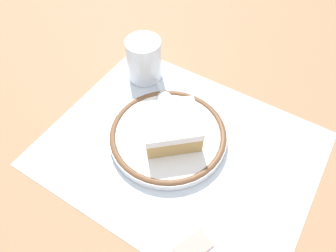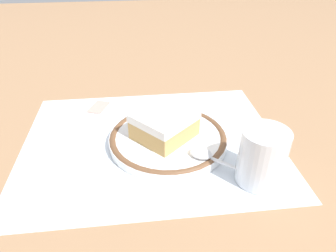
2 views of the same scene
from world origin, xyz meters
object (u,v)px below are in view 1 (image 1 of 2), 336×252
object	(u,v)px
cake_slice	(171,127)
sugar_packet	(193,247)
spoon	(163,94)
cup	(144,62)
plate	(168,135)

from	to	relation	value
cake_slice	sugar_packet	world-z (taller)	cake_slice
spoon	sugar_packet	bearing A→B (deg)	131.26
spoon	cup	size ratio (longest dim) A/B	1.30
spoon	cup	distance (m)	0.08
spoon	plate	bearing A→B (deg)	128.26
spoon	sugar_packet	size ratio (longest dim) A/B	2.20
plate	spoon	distance (m)	0.09
plate	sugar_packet	distance (m)	0.19
spoon	sugar_packet	world-z (taller)	spoon
sugar_packet	cake_slice	bearing A→B (deg)	-48.54
plate	cake_slice	bearing A→B (deg)	170.95
cup	sugar_packet	distance (m)	0.35
spoon	cup	xyz separation A→B (m)	(0.07, -0.04, 0.02)
plate	spoon	world-z (taller)	spoon
plate	cup	world-z (taller)	cup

